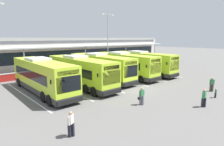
% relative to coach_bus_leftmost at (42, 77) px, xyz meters
% --- Properties ---
extents(ground_plane, '(200.00, 200.00, 0.00)m').
position_rel_coach_bus_leftmost_xyz_m(ground_plane, '(8.61, -5.78, -1.79)').
color(ground_plane, '#605E5B').
extents(terminal_building, '(70.00, 13.00, 6.00)m').
position_rel_coach_bus_leftmost_xyz_m(terminal_building, '(8.61, 21.12, 1.23)').
color(terminal_building, beige).
rests_on(terminal_building, ground).
extents(red_barrier_wall, '(60.00, 0.40, 1.10)m').
position_rel_coach_bus_leftmost_xyz_m(red_barrier_wall, '(8.61, 8.72, -1.23)').
color(red_barrier_wall, maroon).
rests_on(red_barrier_wall, ground).
extents(coach_bus_leftmost, '(3.03, 12.19, 3.78)m').
position_rel_coach_bus_leftmost_xyz_m(coach_bus_leftmost, '(0.00, 0.00, 0.00)').
color(coach_bus_leftmost, '#B7DB2D').
rests_on(coach_bus_leftmost, ground).
extents(coach_bus_left_centre, '(3.03, 12.19, 3.78)m').
position_rel_coach_bus_leftmost_xyz_m(coach_bus_left_centre, '(4.56, -0.36, 0.00)').
color(coach_bus_left_centre, '#B7DB2D').
rests_on(coach_bus_left_centre, ground).
extents(coach_bus_centre, '(3.03, 12.19, 3.78)m').
position_rel_coach_bus_leftmost_xyz_m(coach_bus_centre, '(8.65, 0.75, 0.00)').
color(coach_bus_centre, '#B7DB2D').
rests_on(coach_bus_centre, ground).
extents(coach_bus_right_centre, '(3.03, 12.19, 3.78)m').
position_rel_coach_bus_leftmost_xyz_m(coach_bus_right_centre, '(12.77, 0.17, 0.00)').
color(coach_bus_right_centre, '#B7DB2D').
rests_on(coach_bus_right_centre, ground).
extents(coach_bus_rightmost, '(3.03, 12.19, 3.78)m').
position_rel_coach_bus_leftmost_xyz_m(coach_bus_rightmost, '(16.91, -0.16, 0.00)').
color(coach_bus_rightmost, '#B7DB2D').
rests_on(coach_bus_rightmost, ground).
extents(bay_stripe_far_west, '(0.14, 13.00, 0.01)m').
position_rel_coach_bus_leftmost_xyz_m(bay_stripe_far_west, '(-1.89, 0.22, -1.78)').
color(bay_stripe_far_west, silver).
rests_on(bay_stripe_far_west, ground).
extents(bay_stripe_west, '(0.14, 13.00, 0.01)m').
position_rel_coach_bus_leftmost_xyz_m(bay_stripe_west, '(2.31, 0.22, -1.78)').
color(bay_stripe_west, silver).
rests_on(bay_stripe_west, ground).
extents(bay_stripe_mid_west, '(0.14, 13.00, 0.01)m').
position_rel_coach_bus_leftmost_xyz_m(bay_stripe_mid_west, '(6.51, 0.22, -1.78)').
color(bay_stripe_mid_west, silver).
rests_on(bay_stripe_mid_west, ground).
extents(bay_stripe_centre, '(0.14, 13.00, 0.01)m').
position_rel_coach_bus_leftmost_xyz_m(bay_stripe_centre, '(10.71, 0.22, -1.78)').
color(bay_stripe_centre, silver).
rests_on(bay_stripe_centre, ground).
extents(bay_stripe_mid_east, '(0.14, 13.00, 0.01)m').
position_rel_coach_bus_leftmost_xyz_m(bay_stripe_mid_east, '(14.91, 0.22, -1.78)').
color(bay_stripe_mid_east, silver).
rests_on(bay_stripe_mid_east, ground).
extents(bay_stripe_east, '(0.14, 13.00, 0.01)m').
position_rel_coach_bus_leftmost_xyz_m(bay_stripe_east, '(19.11, 0.22, -1.78)').
color(bay_stripe_east, silver).
rests_on(bay_stripe_east, ground).
extents(pedestrian_with_handbag, '(0.64, 0.40, 1.62)m').
position_rel_coach_bus_leftmost_xyz_m(pedestrian_with_handbag, '(4.95, -9.84, -0.93)').
color(pedestrian_with_handbag, slate).
rests_on(pedestrian_with_handbag, ground).
extents(pedestrian_in_dark_coat, '(0.53, 0.31, 1.62)m').
position_rel_coach_bus_leftmost_xyz_m(pedestrian_in_dark_coat, '(8.54, -13.81, -0.91)').
color(pedestrian_in_dark_coat, black).
rests_on(pedestrian_in_dark_coat, ground).
extents(pedestrian_child, '(0.32, 0.22, 1.00)m').
position_rel_coach_bus_leftmost_xyz_m(pedestrian_child, '(12.07, -13.52, -1.24)').
color(pedestrian_child, black).
rests_on(pedestrian_child, ground).
extents(pedestrian_near_bin, '(0.52, 0.35, 1.62)m').
position_rel_coach_bus_leftmost_xyz_m(pedestrian_near_bin, '(-2.59, -10.53, -0.91)').
color(pedestrian_near_bin, black).
rests_on(pedestrian_near_bin, ground).
extents(pedestrian_approaching_bus, '(0.47, 0.42, 1.62)m').
position_rel_coach_bus_leftmost_xyz_m(pedestrian_approaching_bus, '(14.23, -12.33, -0.91)').
color(pedestrian_approaching_bus, '#4C4238').
rests_on(pedestrian_approaching_bus, ground).
extents(lamp_post_centre, '(3.24, 0.28, 11.00)m').
position_rel_coach_bus_leftmost_xyz_m(lamp_post_centre, '(18.95, 10.97, 4.50)').
color(lamp_post_centre, '#9E9EA3').
rests_on(lamp_post_centre, ground).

